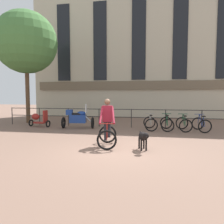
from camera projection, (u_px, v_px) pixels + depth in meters
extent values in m
plane|color=#7A5B4C|center=(116.00, 150.00, 7.24)|extent=(60.00, 60.00, 0.00)
cylinder|color=#2D2B28|center=(12.00, 116.00, 13.69)|extent=(0.05, 0.05, 1.05)
cylinder|color=#2D2B28|center=(40.00, 116.00, 13.34)|extent=(0.05, 0.05, 1.05)
cylinder|color=#2D2B28|center=(69.00, 117.00, 12.99)|extent=(0.05, 0.05, 1.05)
cylinder|color=#2D2B28|center=(99.00, 118.00, 12.64)|extent=(0.05, 0.05, 1.05)
cylinder|color=#2D2B28|center=(131.00, 118.00, 12.29)|extent=(0.05, 0.05, 1.05)
cylinder|color=#2D2B28|center=(166.00, 119.00, 11.94)|extent=(0.05, 0.05, 1.05)
cylinder|color=#2D2B28|center=(202.00, 120.00, 11.59)|extent=(0.05, 0.05, 1.05)
cylinder|color=#2D2B28|center=(131.00, 109.00, 12.25)|extent=(15.00, 0.04, 0.04)
cylinder|color=#2D2B28|center=(131.00, 117.00, 12.29)|extent=(15.00, 0.04, 0.04)
cube|color=#BCB299|center=(139.00, 48.00, 17.57)|extent=(18.00, 0.60, 11.28)
cube|color=brown|center=(138.00, 85.00, 17.45)|extent=(17.10, 0.12, 0.70)
cube|color=black|center=(64.00, 43.00, 18.37)|extent=(1.10, 0.06, 6.31)
cube|color=black|center=(100.00, 41.00, 17.78)|extent=(1.10, 0.06, 6.31)
cube|color=black|center=(139.00, 39.00, 17.20)|extent=(1.10, 0.06, 6.31)
cube|color=black|center=(180.00, 37.00, 16.61)|extent=(1.10, 0.06, 6.31)
torus|color=black|center=(107.00, 140.00, 7.25)|extent=(0.68, 0.19, 0.68)
torus|color=black|center=(108.00, 134.00, 8.35)|extent=(0.68, 0.19, 0.68)
cylinder|color=maroon|center=(107.00, 131.00, 7.66)|extent=(0.12, 0.49, 0.60)
cylinder|color=maroon|center=(107.00, 130.00, 7.99)|extent=(0.08, 0.23, 0.52)
cylinder|color=maroon|center=(107.00, 123.00, 7.74)|extent=(0.16, 0.66, 0.10)
cylinder|color=maroon|center=(107.00, 136.00, 8.13)|extent=(0.11, 0.44, 0.08)
cylinder|color=maroon|center=(107.00, 129.00, 8.21)|extent=(0.07, 0.26, 0.47)
cylinder|color=maroon|center=(107.00, 132.00, 7.33)|extent=(0.07, 0.23, 0.54)
cylinder|color=maroon|center=(107.00, 124.00, 7.41)|extent=(0.48, 0.12, 0.03)
cube|color=black|center=(107.00, 123.00, 8.07)|extent=(0.16, 0.26, 0.05)
cube|color=maroon|center=(107.00, 114.00, 8.04)|extent=(0.39, 0.28, 0.60)
sphere|color=brown|center=(107.00, 102.00, 8.01)|extent=(0.22, 0.22, 0.22)
cylinder|color=maroon|center=(101.00, 115.00, 7.72)|extent=(0.15, 0.72, 0.60)
cylinder|color=maroon|center=(113.00, 115.00, 7.71)|extent=(0.27, 0.71, 0.60)
cylinder|color=black|center=(105.00, 131.00, 7.99)|extent=(0.19, 0.32, 0.69)
cylinder|color=black|center=(109.00, 129.00, 7.99)|extent=(0.13, 0.31, 0.58)
ellipsoid|color=black|center=(143.00, 136.00, 7.31)|extent=(0.38, 0.54, 0.30)
cylinder|color=black|center=(144.00, 137.00, 7.11)|extent=(0.20, 0.20, 0.17)
sphere|color=black|center=(146.00, 136.00, 6.94)|extent=(0.21, 0.21, 0.21)
cone|color=black|center=(146.00, 137.00, 6.84)|extent=(0.15, 0.16, 0.12)
cylinder|color=black|center=(141.00, 133.00, 7.59)|extent=(0.10, 0.17, 0.11)
cylinder|color=black|center=(141.00, 145.00, 7.17)|extent=(0.06, 0.06, 0.40)
cylinder|color=black|center=(146.00, 145.00, 7.18)|extent=(0.06, 0.06, 0.40)
cylinder|color=black|center=(139.00, 143.00, 7.47)|extent=(0.06, 0.06, 0.40)
cylinder|color=black|center=(144.00, 143.00, 7.49)|extent=(0.06, 0.06, 0.40)
torus|color=black|center=(93.00, 123.00, 11.95)|extent=(0.21, 0.63, 0.62)
torus|color=black|center=(63.00, 123.00, 12.02)|extent=(0.21, 0.63, 0.62)
cube|color=navy|center=(78.00, 119.00, 11.96)|extent=(0.94, 0.52, 0.44)
ellipsoid|color=navy|center=(81.00, 113.00, 11.93)|extent=(0.52, 0.39, 0.24)
cube|color=black|center=(76.00, 114.00, 11.95)|extent=(0.60, 0.38, 0.10)
cylinder|color=#B2B2B7|center=(89.00, 119.00, 11.94)|extent=(0.45, 0.12, 0.41)
cube|color=silver|center=(86.00, 108.00, 11.90)|extent=(0.09, 0.44, 0.50)
cube|color=navy|center=(69.00, 112.00, 11.96)|extent=(0.37, 0.40, 0.28)
torus|color=black|center=(149.00, 122.00, 11.99)|extent=(0.66, 0.13, 0.66)
torus|color=black|center=(151.00, 125.00, 10.95)|extent=(0.66, 0.13, 0.66)
cylinder|color=#9E998E|center=(150.00, 119.00, 11.57)|extent=(0.08, 0.47, 0.58)
cylinder|color=#9E998E|center=(151.00, 120.00, 11.26)|extent=(0.05, 0.22, 0.51)
cylinder|color=#9E998E|center=(150.00, 115.00, 11.45)|extent=(0.10, 0.63, 0.10)
cylinder|color=#9E998E|center=(151.00, 125.00, 11.16)|extent=(0.07, 0.42, 0.07)
cylinder|color=#9E998E|center=(151.00, 120.00, 11.05)|extent=(0.05, 0.25, 0.46)
cylinder|color=#9E998E|center=(150.00, 118.00, 11.88)|extent=(0.05, 0.21, 0.52)
cylinder|color=#9E998E|center=(150.00, 113.00, 11.77)|extent=(0.48, 0.08, 0.03)
cube|color=black|center=(151.00, 115.00, 11.14)|extent=(0.14, 0.25, 0.05)
torus|color=black|center=(166.00, 123.00, 11.83)|extent=(0.66, 0.07, 0.66)
torus|color=black|center=(168.00, 125.00, 10.80)|extent=(0.66, 0.07, 0.66)
cylinder|color=#194C2D|center=(167.00, 119.00, 11.41)|extent=(0.04, 0.47, 0.58)
cylinder|color=#194C2D|center=(167.00, 121.00, 11.10)|extent=(0.03, 0.22, 0.51)
cylinder|color=#194C2D|center=(167.00, 115.00, 11.30)|extent=(0.04, 0.63, 0.10)
cylinder|color=#194C2D|center=(167.00, 125.00, 11.01)|extent=(0.03, 0.42, 0.07)
cylinder|color=#194C2D|center=(167.00, 121.00, 10.89)|extent=(0.03, 0.25, 0.46)
cylinder|color=#194C2D|center=(166.00, 118.00, 11.72)|extent=(0.03, 0.21, 0.52)
cylinder|color=#194C2D|center=(167.00, 114.00, 11.60)|extent=(0.48, 0.03, 0.03)
cube|color=black|center=(167.00, 116.00, 10.99)|extent=(0.12, 0.24, 0.05)
torus|color=black|center=(182.00, 123.00, 11.68)|extent=(0.66, 0.09, 0.66)
torus|color=black|center=(186.00, 126.00, 10.64)|extent=(0.66, 0.09, 0.66)
cylinder|color=#194C2D|center=(183.00, 120.00, 11.25)|extent=(0.06, 0.47, 0.58)
cylinder|color=#194C2D|center=(185.00, 121.00, 10.94)|extent=(0.04, 0.22, 0.51)
cylinder|color=#194C2D|center=(184.00, 115.00, 11.14)|extent=(0.06, 0.63, 0.10)
cylinder|color=#194C2D|center=(185.00, 126.00, 10.85)|extent=(0.05, 0.42, 0.07)
cylinder|color=#194C2D|center=(185.00, 121.00, 10.74)|extent=(0.03, 0.25, 0.46)
cylinder|color=#194C2D|center=(182.00, 119.00, 11.56)|extent=(0.04, 0.21, 0.52)
cylinder|color=#194C2D|center=(183.00, 114.00, 11.45)|extent=(0.48, 0.05, 0.03)
cube|color=black|center=(185.00, 116.00, 10.83)|extent=(0.13, 0.25, 0.05)
torus|color=black|center=(198.00, 123.00, 11.52)|extent=(0.66, 0.14, 0.66)
torus|color=black|center=(205.00, 126.00, 10.48)|extent=(0.66, 0.14, 0.66)
cylinder|color=navy|center=(201.00, 120.00, 11.10)|extent=(0.09, 0.47, 0.58)
cylinder|color=navy|center=(203.00, 121.00, 10.79)|extent=(0.06, 0.22, 0.51)
cylinder|color=navy|center=(201.00, 115.00, 10.98)|extent=(0.11, 0.63, 0.10)
cylinder|color=navy|center=(203.00, 126.00, 10.69)|extent=(0.08, 0.42, 0.07)
cylinder|color=navy|center=(204.00, 121.00, 10.58)|extent=(0.05, 0.25, 0.46)
cylinder|color=navy|center=(199.00, 119.00, 11.41)|extent=(0.05, 0.21, 0.52)
cylinder|color=navy|center=(199.00, 114.00, 11.29)|extent=(0.48, 0.09, 0.03)
cube|color=black|center=(204.00, 116.00, 10.67)|extent=(0.15, 0.25, 0.05)
torus|color=black|center=(48.00, 124.00, 12.38)|extent=(0.15, 0.41, 0.40)
torus|color=black|center=(31.00, 123.00, 12.80)|extent=(0.15, 0.41, 0.40)
cube|color=maroon|center=(39.00, 123.00, 12.59)|extent=(0.71, 0.39, 0.08)
cube|color=maroon|center=(45.00, 117.00, 12.41)|extent=(0.15, 0.33, 0.72)
ellipsoid|color=maroon|center=(36.00, 117.00, 12.65)|extent=(0.56, 0.38, 0.36)
cylinder|color=brown|center=(28.00, 91.00, 14.33)|extent=(0.26, 0.26, 4.13)
sphere|color=#477A3D|center=(26.00, 42.00, 14.08)|extent=(4.00, 4.00, 4.00)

